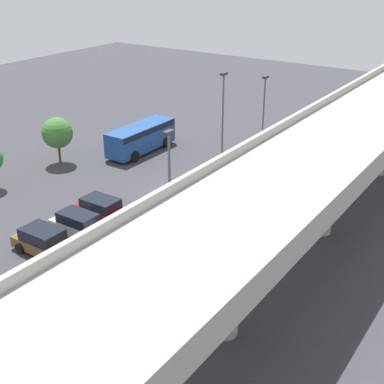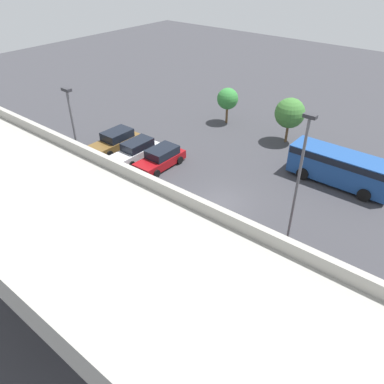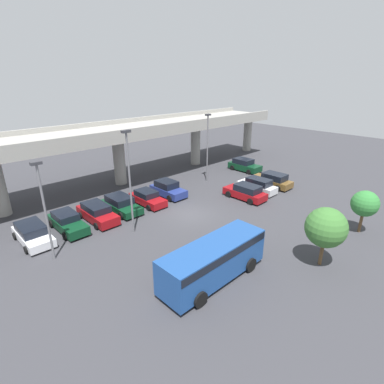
{
  "view_description": "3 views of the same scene",
  "coord_description": "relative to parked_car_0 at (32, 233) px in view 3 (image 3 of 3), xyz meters",
  "views": [
    {
      "loc": [
        31.68,
        23.13,
        17.68
      ],
      "look_at": [
        1.82,
        2.84,
        1.3
      ],
      "focal_mm": 50.0,
      "sensor_mm": 36.0,
      "label": 1
    },
    {
      "loc": [
        -12.46,
        18.56,
        15.87
      ],
      "look_at": [
        1.48,
        1.34,
        1.04
      ],
      "focal_mm": 35.0,
      "sensor_mm": 36.0,
      "label": 2
    },
    {
      "loc": [
        -17.82,
        -18.78,
        12.31
      ],
      "look_at": [
        1.04,
        0.79,
        1.79
      ],
      "focal_mm": 28.0,
      "sensor_mm": 36.0,
      "label": 3
    }
  ],
  "objects": [
    {
      "name": "ground_plane",
      "position": [
        12.43,
        -5.03,
        -0.7
      ],
      "size": [
        109.73,
        109.73,
        0.0
      ],
      "primitive_type": "plane",
      "color": "#38383D"
    },
    {
      "name": "highway_overpass",
      "position": [
        12.43,
        7.24,
        5.07
      ],
      "size": [
        52.6,
        7.46,
        7.18
      ],
      "color": "#9E9B93",
      "rests_on": "ground_plane"
    },
    {
      "name": "parked_car_0",
      "position": [
        0.0,
        0.0,
        0.0
      ],
      "size": [
        2.18,
        4.63,
        1.45
      ],
      "rotation": [
        0.0,
        0.0,
        -1.57
      ],
      "color": "silver",
      "rests_on": "ground_plane"
    },
    {
      "name": "parked_car_1",
      "position": [
        2.8,
        0.03,
        0.01
      ],
      "size": [
        2.03,
        4.78,
        1.51
      ],
      "rotation": [
        0.0,
        0.0,
        -1.57
      ],
      "color": "#0C381E",
      "rests_on": "ground_plane"
    },
    {
      "name": "parked_car_2",
      "position": [
        5.5,
        -0.08,
        0.04
      ],
      "size": [
        2.1,
        4.89,
        1.56
      ],
      "rotation": [
        0.0,
        0.0,
        -1.57
      ],
      "color": "maroon",
      "rests_on": "ground_plane"
    },
    {
      "name": "parked_car_3",
      "position": [
        8.11,
        0.14,
        0.03
      ],
      "size": [
        2.24,
        4.62,
        1.52
      ],
      "rotation": [
        0.0,
        0.0,
        -1.57
      ],
      "color": "#0C381E",
      "rests_on": "ground_plane"
    },
    {
      "name": "parked_car_4",
      "position": [
        10.99,
        -0.21,
        -0.03
      ],
      "size": [
        2.01,
        4.38,
        1.44
      ],
      "rotation": [
        0.0,
        0.0,
        -1.57
      ],
      "color": "maroon",
      "rests_on": "ground_plane"
    },
    {
      "name": "parked_car_5",
      "position": [
        14.0,
        0.14,
        0.08
      ],
      "size": [
        2.17,
        4.32,
        1.67
      ],
      "rotation": [
        0.0,
        0.0,
        -1.57
      ],
      "color": "navy",
      "rests_on": "ground_plane"
    },
    {
      "name": "parked_car_6",
      "position": [
        19.43,
        -6.32,
        0.06
      ],
      "size": [
        2.14,
        4.65,
        1.61
      ],
      "rotation": [
        0.0,
        0.0,
        1.57
      ],
      "color": "maroon",
      "rests_on": "ground_plane"
    },
    {
      "name": "parked_car_7",
      "position": [
        22.03,
        -6.03,
        0.08
      ],
      "size": [
        1.97,
        4.47,
        1.63
      ],
      "rotation": [
        0.0,
        0.0,
        1.57
      ],
      "color": "silver",
      "rests_on": "ground_plane"
    },
    {
      "name": "parked_car_8",
      "position": [
        24.91,
        -6.16,
        0.08
      ],
      "size": [
        2.19,
        4.85,
        1.65
      ],
      "rotation": [
        0.0,
        0.0,
        1.57
      ],
      "color": "brown",
      "rests_on": "ground_plane"
    },
    {
      "name": "parked_car_9",
      "position": [
        27.73,
        0.06,
        0.08
      ],
      "size": [
        2.21,
        4.52,
        1.66
      ],
      "rotation": [
        0.0,
        0.0,
        -1.57
      ],
      "color": "#0C381E",
      "rests_on": "ground_plane"
    },
    {
      "name": "shuttle_bus",
      "position": [
        6.81,
        -13.12,
        0.84
      ],
      "size": [
        7.77,
        2.67,
        2.57
      ],
      "color": "#1E478C",
      "rests_on": "ground_plane"
    },
    {
      "name": "lamp_post_near_aisle",
      "position": [
        0.23,
        -3.63,
        3.6
      ],
      "size": [
        0.7,
        0.35,
        7.25
      ],
      "color": "slate",
      "rests_on": "ground_plane"
    },
    {
      "name": "lamp_post_mid_lot",
      "position": [
        20.66,
        0.54,
        4.12
      ],
      "size": [
        0.7,
        0.35,
        8.26
      ],
      "color": "slate",
      "rests_on": "ground_plane"
    },
    {
      "name": "lamp_post_by_overpass",
      "position": [
        6.61,
        -4.25,
        4.29
      ],
      "size": [
        0.7,
        0.35,
        8.58
      ],
      "color": "slate",
      "rests_on": "ground_plane"
    },
    {
      "name": "tree_front_left",
      "position": [
        13.39,
        -17.23,
        2.18
      ],
      "size": [
        2.75,
        2.75,
        4.26
      ],
      "color": "brown",
      "rests_on": "ground_plane"
    },
    {
      "name": "tree_front_centre",
      "position": [
        20.4,
        -17.46,
        1.88
      ],
      "size": [
        2.16,
        2.16,
        3.68
      ],
      "color": "brown",
      "rests_on": "ground_plane"
    }
  ]
}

